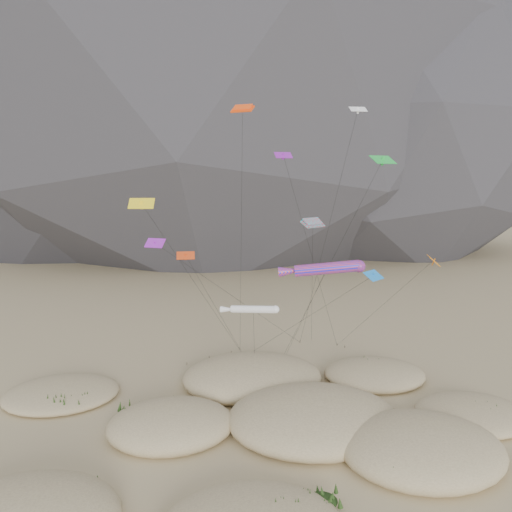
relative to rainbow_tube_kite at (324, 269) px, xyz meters
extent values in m
plane|color=#CCB789|center=(-6.04, -12.40, -12.93)|extent=(500.00, 500.00, 0.00)
ellipsoid|color=black|center=(1.96, 102.60, 47.07)|extent=(191.54, 147.29, 156.00)
ellipsoid|color=#2B2B30|center=(-43.04, 110.60, 31.07)|extent=(136.20, 127.83, 116.00)
ellipsoid|color=black|center=(49.96, 97.60, 25.07)|extent=(130.55, 126.41, 100.00)
ellipsoid|color=#CCB789|center=(3.91, -15.04, -12.07)|extent=(13.46, 11.44, 3.79)
ellipsoid|color=#CCB789|center=(-16.13, -7.66, -12.21)|extent=(11.32, 9.62, 3.18)
ellipsoid|color=#CCB789|center=(-3.35, -8.76, -12.07)|extent=(15.77, 13.41, 3.81)
ellipsoid|color=#CCB789|center=(11.82, -9.55, -12.47)|extent=(10.70, 9.10, 2.05)
ellipsoid|color=#CCB789|center=(-7.37, 1.62, -12.15)|extent=(15.34, 13.04, 3.46)
ellipsoid|color=#CCB789|center=(6.44, 0.76, -12.40)|extent=(11.41, 9.70, 2.33)
ellipsoid|color=#CCB789|center=(-27.31, 1.28, -12.50)|extent=(11.62, 9.87, 1.88)
ellipsoid|color=black|center=(-22.20, -16.82, -12.13)|extent=(2.64, 2.26, 0.79)
ellipsoid|color=black|center=(-5.87, -19.73, -12.43)|extent=(2.34, 2.00, 0.70)
ellipsoid|color=black|center=(4.27, -16.21, -11.93)|extent=(3.48, 2.98, 1.04)
ellipsoid|color=black|center=(0.79, -17.90, -12.13)|extent=(2.12, 1.82, 0.64)
ellipsoid|color=black|center=(-19.40, -5.62, -12.13)|extent=(3.28, 2.81, 0.99)
ellipsoid|color=black|center=(-16.48, -4.91, -12.23)|extent=(2.22, 1.90, 0.67)
ellipsoid|color=black|center=(-3.60, -7.20, -11.83)|extent=(3.90, 3.34, 1.17)
ellipsoid|color=black|center=(-0.06, -5.38, -11.93)|extent=(2.78, 2.38, 0.84)
ellipsoid|color=black|center=(-3.67, -10.94, -12.03)|extent=(2.72, 2.33, 0.82)
ellipsoid|color=black|center=(12.64, -9.68, -12.33)|extent=(2.69, 2.30, 0.81)
ellipsoid|color=black|center=(-6.78, 3.36, -11.93)|extent=(2.72, 2.33, 0.82)
ellipsoid|color=black|center=(-6.88, 1.47, -12.03)|extent=(2.63, 2.25, 0.79)
ellipsoid|color=black|center=(6.53, 2.60, -12.23)|extent=(2.49, 2.13, 0.75)
ellipsoid|color=black|center=(6.63, 1.02, -12.33)|extent=(2.45, 2.10, 0.74)
ellipsoid|color=black|center=(-26.95, -1.74, -12.43)|extent=(2.07, 1.78, 0.62)
ellipsoid|color=black|center=(-25.28, -1.82, -12.53)|extent=(2.16, 1.85, 0.65)
cylinder|color=#3F2D1E|center=(-7.13, 9.66, -12.78)|extent=(0.08, 0.08, 0.30)
cylinder|color=#3F2D1E|center=(-8.63, 11.22, -12.78)|extent=(0.08, 0.08, 0.30)
cylinder|color=#3F2D1E|center=(-2.57, 8.34, -12.78)|extent=(0.08, 0.08, 0.30)
cylinder|color=#3F2D1E|center=(1.14, 13.92, -12.78)|extent=(0.08, 0.08, 0.30)
cylinder|color=#3F2D1E|center=(5.77, 11.99, -12.78)|extent=(0.08, 0.08, 0.30)
cylinder|color=#3F2D1E|center=(-11.55, 10.01, -12.78)|extent=(0.08, 0.08, 0.30)
cylinder|color=#3F2D1E|center=(6.51, 10.94, -12.78)|extent=(0.08, 0.08, 0.30)
cylinder|color=#3F2D1E|center=(-14.35, 8.22, -12.78)|extent=(0.08, 0.08, 0.30)
cylinder|color=#FC451A|center=(0.31, -0.08, 0.04)|extent=(6.93, 2.83, 1.93)
sphere|color=#FC451A|center=(3.58, -0.88, 0.31)|extent=(1.30, 1.30, 1.30)
cone|color=#FC451A|center=(-3.29, 0.81, -0.30)|extent=(2.98, 1.75, 1.39)
cylinder|color=black|center=(-0.77, 4.68, -6.44)|extent=(2.18, 9.55, 12.98)
cylinder|color=silver|center=(-8.39, -5.64, -2.52)|extent=(4.15, 2.57, 0.98)
sphere|color=silver|center=(-6.49, -6.61, -2.34)|extent=(0.72, 0.72, 0.72)
cone|color=silver|center=(-10.48, -4.57, -2.73)|extent=(1.84, 1.34, 0.73)
cylinder|color=black|center=(-7.25, 1.06, -7.72)|extent=(2.29, 13.41, 10.43)
cube|color=#F5430C|center=(-8.47, 0.53, 16.13)|extent=(2.40, 2.03, 0.69)
cube|color=#F5430C|center=(-8.47, 0.53, 16.30)|extent=(2.00, 1.68, 0.67)
cylinder|color=black|center=(-7.89, 6.53, 1.60)|extent=(1.18, 12.04, 29.06)
cube|color=red|center=(-2.32, -3.74, 5.13)|extent=(2.66, 2.21, 0.68)
cube|color=red|center=(-2.32, -3.74, 5.36)|extent=(2.23, 1.82, 0.68)
cylinder|color=black|center=(0.32, 5.44, -3.90)|extent=(5.29, 18.38, 18.07)
cube|color=green|center=(7.36, 2.94, 11.40)|extent=(3.10, 2.28, 0.94)
cube|color=green|center=(7.36, 2.94, 11.25)|extent=(0.39, 0.33, 0.96)
cylinder|color=black|center=(2.40, 5.64, -0.74)|extent=(9.96, 5.43, 24.29)
cube|color=yellow|center=(-18.36, -2.06, 7.12)|extent=(2.48, 1.46, 0.95)
cube|color=yellow|center=(-18.36, -2.06, 6.97)|extent=(0.32, 0.34, 0.79)
cylinder|color=black|center=(-12.75, 3.80, -2.88)|extent=(11.25, 11.76, 20.01)
cube|color=red|center=(-14.38, -1.21, 1.96)|extent=(1.78, 0.95, 0.68)
cube|color=red|center=(-14.38, -1.21, 1.81)|extent=(0.22, 0.21, 0.60)
cylinder|color=black|center=(-10.76, 4.23, -5.46)|extent=(7.27, 10.90, 14.86)
cube|color=#1A80E4|center=(4.28, -3.08, -0.25)|extent=(2.52, 2.35, 0.81)
cube|color=#1A80E4|center=(4.28, -3.08, -0.40)|extent=(0.35, 0.34, 0.78)
cylinder|color=black|center=(-1.43, 3.29, -6.56)|extent=(11.44, 12.78, 12.64)
cube|color=white|center=(3.35, 0.30, 16.35)|extent=(1.74, 0.98, 0.58)
cube|color=white|center=(3.35, 0.30, 16.20)|extent=(0.21, 0.15, 0.60)
cylinder|color=black|center=(2.24, 7.11, 1.74)|extent=(2.23, 13.64, 29.23)
cube|color=purple|center=(-17.28, -0.93, 3.22)|extent=(2.13, 1.69, 0.82)
cube|color=purple|center=(-17.28, -0.93, 3.07)|extent=(0.33, 0.36, 0.64)
cylinder|color=black|center=(-8.07, 6.50, -4.83)|extent=(18.45, 14.88, 16.11)
cube|color=purple|center=(-4.10, 1.57, 11.76)|extent=(1.87, 1.09, 0.66)
cube|color=purple|center=(-4.10, 1.57, 11.61)|extent=(0.23, 0.21, 0.62)
cylinder|color=black|center=(0.83, 6.78, -0.56)|extent=(9.90, 10.45, 24.65)
cube|color=orange|center=(9.34, -5.50, 1.55)|extent=(1.72, 2.37, 0.90)
cube|color=orange|center=(9.34, -5.50, 1.40)|extent=(0.37, 0.34, 0.72)
cylinder|color=black|center=(7.55, 3.24, -5.66)|extent=(3.60, 17.50, 14.45)
camera|label=1|loc=(-15.24, -49.72, 9.68)|focal=35.00mm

